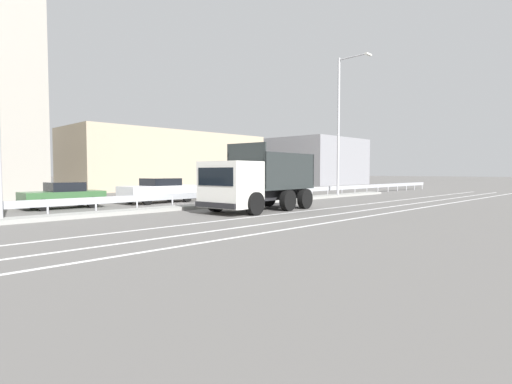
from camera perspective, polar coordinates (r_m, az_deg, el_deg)
The scene contains 14 objects.
ground_plane at distance 22.75m, azimuth 3.48°, elevation -1.98°, with size 320.00×320.00×0.00m, color #605E5B.
lane_strip_0 at distance 18.86m, azimuth 4.67°, elevation -2.99°, with size 56.21×0.16×0.01m, color silver.
lane_strip_1 at distance 17.69m, azimuth 9.48°, elevation -3.41°, with size 56.21×0.16×0.01m, color silver.
lane_strip_2 at distance 16.90m, azimuth 13.58°, elevation -3.74°, with size 56.21×0.16×0.01m, color silver.
median_island at distance 24.29m, azimuth -0.56°, elevation -1.46°, with size 30.92×1.10×0.18m, color gray.
median_guardrail at distance 24.86m, azimuth -1.95°, elevation -0.25°, with size 56.21×0.09×0.78m.
dump_truck at distance 19.33m, azimuth -0.82°, elevation 0.85°, with size 6.64×3.20×3.30m.
median_road_sign at distance 25.23m, azimuth 1.67°, elevation 1.49°, with size 0.86×0.16×2.41m.
street_lamp_1 at distance 31.55m, azimuth 11.99°, elevation 9.95°, with size 0.70×2.65×10.58m.
parked_car_2 at distance 23.46m, azimuth -25.84°, elevation -0.40°, with size 3.98×2.01×1.38m.
parked_car_3 at distance 25.65m, azimuth -13.65°, elevation 0.24°, with size 4.89×2.25×1.53m.
parked_car_4 at distance 29.09m, azimuth -4.67°, elevation 0.49°, with size 4.33×1.91×1.44m.
background_building_1 at distance 47.53m, azimuth -12.20°, elevation 4.37°, with size 22.75×8.44×6.42m, color tan.
background_building_2 at distance 63.23m, azimuth 8.02°, elevation 4.28°, with size 13.35×12.52×6.99m, color gray.
Camera 1 is at (-17.11, -14.87, 1.93)m, focal length 28.00 mm.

